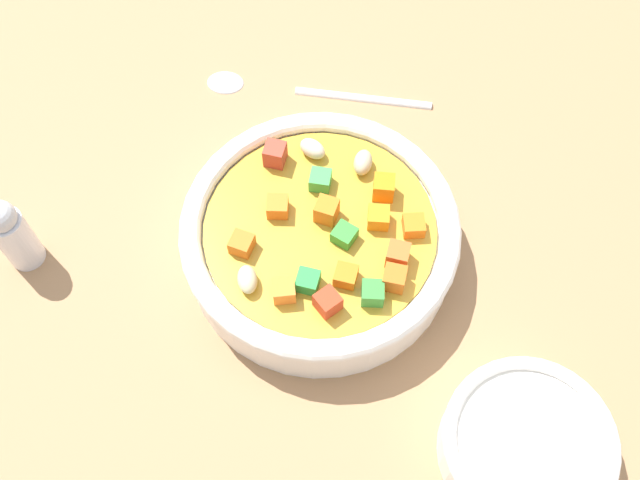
{
  "coord_description": "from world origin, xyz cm",
  "views": [
    {
      "loc": [
        -11.91,
        25.18,
        54.45
      ],
      "look_at": [
        0.0,
        0.0,
        2.19
      ],
      "focal_mm": 42.86,
      "sensor_mm": 36.0,
      "label": 1
    }
  ],
  "objects_px": {
    "spoon": "(294,88)",
    "pepper_shaker": "(12,234)",
    "soup_bowl_main": "(320,237)",
    "side_bowl_small": "(526,446)"
  },
  "relations": [
    {
      "from": "side_bowl_small",
      "to": "pepper_shaker",
      "type": "distance_m",
      "value": 0.41
    },
    {
      "from": "side_bowl_small",
      "to": "soup_bowl_main",
      "type": "bearing_deg",
      "value": -22.99
    },
    {
      "from": "soup_bowl_main",
      "to": "pepper_shaker",
      "type": "height_order",
      "value": "pepper_shaker"
    },
    {
      "from": "spoon",
      "to": "pepper_shaker",
      "type": "relative_size",
      "value": 2.64
    },
    {
      "from": "side_bowl_small",
      "to": "pepper_shaker",
      "type": "relative_size",
      "value": 1.56
    },
    {
      "from": "spoon",
      "to": "side_bowl_small",
      "type": "relative_size",
      "value": 1.69
    },
    {
      "from": "soup_bowl_main",
      "to": "side_bowl_small",
      "type": "relative_size",
      "value": 1.8
    },
    {
      "from": "spoon",
      "to": "side_bowl_small",
      "type": "height_order",
      "value": "side_bowl_small"
    },
    {
      "from": "soup_bowl_main",
      "to": "spoon",
      "type": "height_order",
      "value": "soup_bowl_main"
    },
    {
      "from": "side_bowl_small",
      "to": "spoon",
      "type": "bearing_deg",
      "value": -37.7
    }
  ]
}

